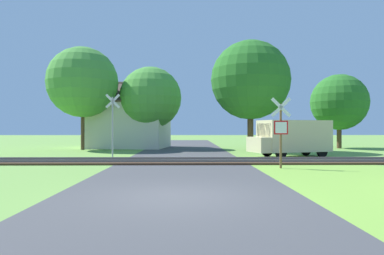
{
  "coord_description": "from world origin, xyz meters",
  "views": [
    {
      "loc": [
        0.24,
        -8.79,
        1.75
      ],
      "look_at": [
        0.5,
        9.72,
        1.8
      ],
      "focal_mm": 32.0,
      "sensor_mm": 36.0,
      "label": 1
    }
  ],
  "objects": [
    {
      "name": "crossing_sign_far",
      "position": [
        -4.22,
        11.67,
        2.19
      ],
      "size": [
        0.88,
        0.13,
        3.82
      ],
      "rotation": [
        0.0,
        0.0,
        0.02
      ],
      "color": "#9E9EA5",
      "rests_on": "ground"
    },
    {
      "name": "tree_center",
      "position": [
        -2.95,
        20.94,
        4.41
      ],
      "size": [
        5.37,
        5.37,
        7.1
      ],
      "color": "#513823",
      "rests_on": "ground"
    },
    {
      "name": "tree_left",
      "position": [
        -8.33,
        19.3,
        5.52
      ],
      "size": [
        5.75,
        5.75,
        8.41
      ],
      "color": "#513823",
      "rests_on": "ground"
    },
    {
      "name": "house",
      "position": [
        -5.05,
        22.41,
        2.21
      ],
      "size": [
        7.74,
        6.61,
        6.01
      ],
      "rotation": [
        0.0,
        0.0,
        -0.14
      ],
      "color": "beige",
      "rests_on": "ground"
    },
    {
      "name": "tree_right",
      "position": [
        5.08,
        17.31,
        5.45
      ],
      "size": [
        6.05,
        6.05,
        8.49
      ],
      "color": "#513823",
      "rests_on": "ground"
    },
    {
      "name": "mail_truck",
      "position": [
        6.64,
        12.03,
        1.24
      ],
      "size": [
        5.23,
        3.23,
        2.24
      ],
      "rotation": [
        0.0,
        0.0,
        1.87
      ],
      "color": "beige",
      "rests_on": "ground"
    },
    {
      "name": "rail_track",
      "position": [
        0.0,
        8.72,
        0.06
      ],
      "size": [
        60.0,
        2.6,
        0.22
      ],
      "color": "#422D1E",
      "rests_on": "ground"
    },
    {
      "name": "road_asphalt",
      "position": [
        0.0,
        2.0,
        0.0
      ],
      "size": [
        6.53,
        80.0,
        0.01
      ],
      "primitive_type": "cube",
      "color": "#424244",
      "rests_on": "ground"
    },
    {
      "name": "stop_sign_near",
      "position": [
        4.35,
        6.13,
        1.74
      ],
      "size": [
        0.88,
        0.17,
        3.11
      ],
      "rotation": [
        0.0,
        0.0,
        3.05
      ],
      "color": "brown",
      "rests_on": "ground"
    },
    {
      "name": "tree_far",
      "position": [
        13.6,
        21.05,
        4.04
      ],
      "size": [
        4.9,
        4.9,
        6.51
      ],
      "color": "#513823",
      "rests_on": "ground"
    },
    {
      "name": "ground_plane",
      "position": [
        0.0,
        0.0,
        0.0
      ],
      "size": [
        160.0,
        160.0,
        0.0
      ],
      "primitive_type": "plane",
      "color": "#6B9942"
    }
  ]
}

